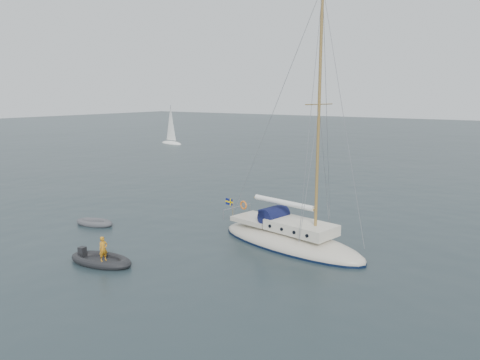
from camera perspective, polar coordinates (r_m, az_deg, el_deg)
The scene contains 5 objects.
ground at distance 27.24m, azimuth -0.51°, elevation -8.47°, with size 300.00×300.00×0.00m, color black.
sailboat at distance 27.65m, azimuth 6.16°, elevation -5.79°, with size 10.48×3.14×14.93m.
dinghy at distance 33.52m, azimuth -17.31°, elevation -4.98°, with size 2.81×1.27×0.40m.
rib at distance 26.10m, azimuth -16.60°, elevation -9.25°, with size 3.77×1.71×1.52m.
distant_yacht_a at distance 83.89m, azimuth -8.43°, elevation 6.48°, with size 5.44×2.90×7.21m.
Camera 1 is at (14.77, -21.10, 8.88)m, focal length 35.00 mm.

